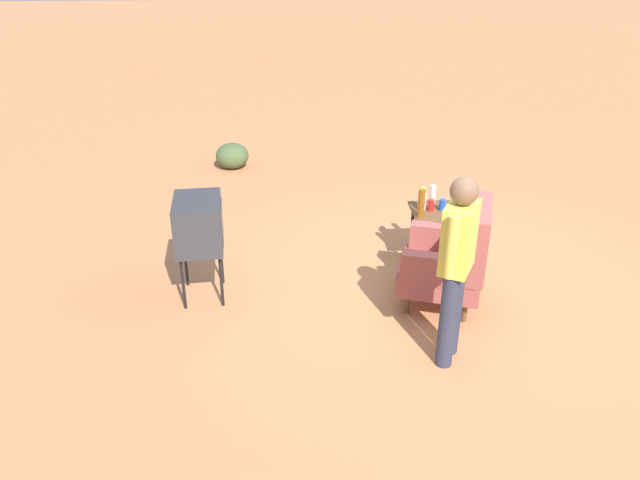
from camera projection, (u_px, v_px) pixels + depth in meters
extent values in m
plane|color=#C17A4C|center=(439.00, 295.00, 6.24)|extent=(60.00, 60.00, 0.00)
cylinder|color=brown|center=(414.00, 276.00, 6.36)|extent=(0.05, 0.05, 0.22)
cylinder|color=brown|center=(407.00, 303.00, 5.90)|extent=(0.05, 0.05, 0.22)
cylinder|color=brown|center=(467.00, 283.00, 6.24)|extent=(0.05, 0.05, 0.22)
cylinder|color=brown|center=(464.00, 311.00, 5.78)|extent=(0.05, 0.05, 0.22)
cube|color=#9E4C47|center=(440.00, 274.00, 5.98)|extent=(0.96, 0.96, 0.20)
cube|color=#9E4C47|center=(479.00, 239.00, 5.71)|extent=(0.77, 0.39, 0.64)
cube|color=#9E4C47|center=(445.00, 238.00, 6.15)|extent=(0.35, 0.69, 0.26)
cube|color=#9E4C47|center=(439.00, 269.00, 5.60)|extent=(0.35, 0.69, 0.26)
cylinder|color=black|center=(412.00, 230.00, 6.91)|extent=(0.04, 0.04, 0.59)
cylinder|color=black|center=(420.00, 248.00, 6.51)|extent=(0.04, 0.04, 0.59)
cylinder|color=black|center=(452.00, 229.00, 6.94)|extent=(0.04, 0.04, 0.59)
cylinder|color=black|center=(462.00, 247.00, 6.54)|extent=(0.04, 0.04, 0.59)
cube|color=brown|center=(439.00, 212.00, 6.59)|extent=(0.56, 0.56, 0.03)
cylinder|color=black|center=(221.00, 281.00, 5.95)|extent=(0.03, 0.03, 0.55)
cylinder|color=black|center=(221.00, 259.00, 6.34)|extent=(0.03, 0.03, 0.55)
cylinder|color=black|center=(183.00, 283.00, 5.91)|extent=(0.03, 0.03, 0.55)
cylinder|color=black|center=(186.00, 261.00, 6.30)|extent=(0.03, 0.03, 0.55)
cube|color=#333338|center=(198.00, 223.00, 5.89)|extent=(0.63, 0.48, 0.48)
cube|color=#383D3F|center=(222.00, 222.00, 5.92)|extent=(0.42, 0.04, 0.34)
cylinder|color=#2D3347|center=(453.00, 309.00, 5.23)|extent=(0.14, 0.14, 0.86)
cylinder|color=#2D3347|center=(448.00, 321.00, 5.06)|extent=(0.14, 0.14, 0.86)
cube|color=#D6C64C|center=(459.00, 238.00, 4.83)|extent=(0.42, 0.36, 0.56)
cylinder|color=#D6C64C|center=(466.00, 223.00, 5.01)|extent=(0.09, 0.09, 0.50)
cylinder|color=#D6C64C|center=(452.00, 247.00, 4.62)|extent=(0.09, 0.09, 0.50)
sphere|color=brown|center=(464.00, 191.00, 4.66)|extent=(0.22, 0.22, 0.22)
cylinder|color=brown|center=(421.00, 203.00, 6.38)|extent=(0.07, 0.07, 0.30)
cylinder|color=red|center=(431.00, 205.00, 6.56)|extent=(0.07, 0.07, 0.12)
cylinder|color=silver|center=(433.00, 194.00, 6.72)|extent=(0.06, 0.06, 0.20)
cylinder|color=blue|center=(442.00, 205.00, 6.57)|extent=(0.07, 0.07, 0.12)
cylinder|color=silver|center=(422.00, 201.00, 6.58)|extent=(0.09, 0.09, 0.18)
sphere|color=yellow|center=(423.00, 189.00, 6.52)|extent=(0.07, 0.07, 0.07)
sphere|color=#E04C66|center=(423.00, 188.00, 6.55)|extent=(0.07, 0.07, 0.07)
sphere|color=orange|center=(422.00, 190.00, 6.48)|extent=(0.07, 0.07, 0.07)
ellipsoid|color=#475B33|center=(232.00, 156.00, 9.51)|extent=(0.50, 0.50, 0.38)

